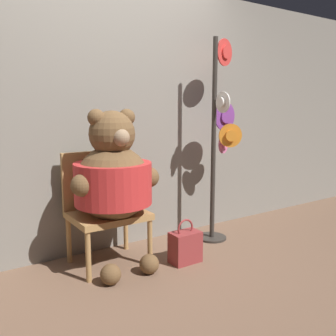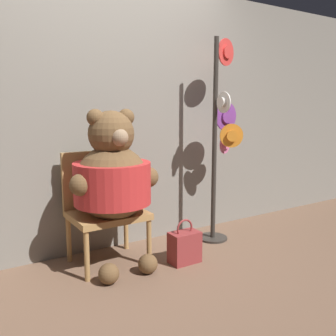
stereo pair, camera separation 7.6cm
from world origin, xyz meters
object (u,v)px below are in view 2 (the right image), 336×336
at_px(teddy_bear, 113,178).
at_px(handbag_on_ground, 185,247).
at_px(hat_display_rack, 221,137).
at_px(chair, 103,203).

xyz_separation_m(teddy_bear, handbag_on_ground, (0.52, -0.24, -0.59)).
distance_m(hat_display_rack, handbag_on_ground, 1.09).
relative_size(teddy_bear, handbag_on_ground, 3.40).
xyz_separation_m(chair, handbag_on_ground, (0.53, -0.40, -0.35)).
height_order(chair, hat_display_rack, hat_display_rack).
distance_m(chair, teddy_bear, 0.29).
xyz_separation_m(chair, teddy_bear, (0.02, -0.16, 0.24)).
distance_m(chair, handbag_on_ground, 0.75).
bearing_deg(hat_display_rack, chair, 174.99).
height_order(chair, handbag_on_ground, chair).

